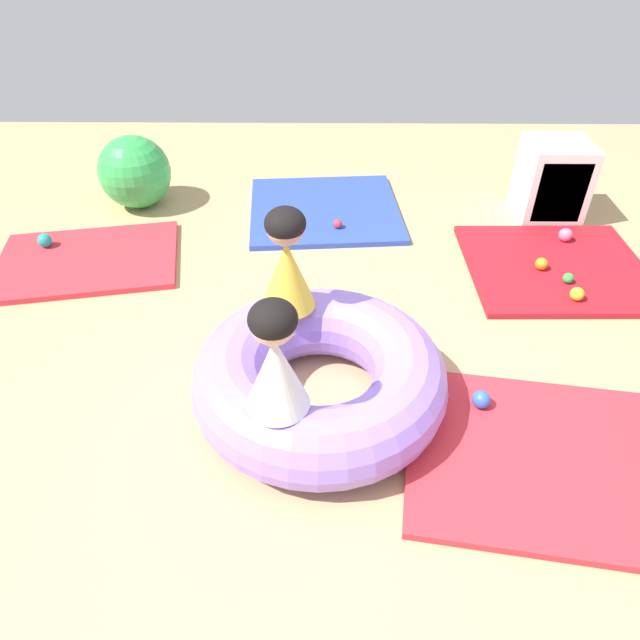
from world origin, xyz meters
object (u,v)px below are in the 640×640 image
Objects in this scene: play_ball_yellow at (577,294)px; play_ball_orange at (541,264)px; inflatable_cushion at (320,377)px; play_ball_blue at (481,399)px; play_ball_red at (338,224)px; storage_cube at (553,182)px; play_ball_pink at (565,235)px; play_ball_teal at (45,240)px; child_in_white at (275,358)px; child_in_yellow at (287,260)px; exercise_ball_large at (135,172)px; play_ball_green at (568,278)px.

play_ball_orange is at bearing 109.19° from play_ball_yellow.
play_ball_blue is (0.77, -0.05, -0.09)m from inflatable_cushion.
inflatable_cushion is 1.81m from play_ball_orange.
storage_cube is (1.55, 0.26, 0.21)m from play_ball_red.
play_ball_blue is at bearing -120.25° from play_ball_pink.
play_ball_teal is (-3.27, 0.25, 0.01)m from play_ball_orange.
play_ball_yellow is at bearing 28.29° from inflatable_cushion.
inflatable_cushion is at bearing 176.48° from play_ball_blue.
play_ball_orange is at bearing -126.74° from play_ball_pink.
child_in_white is 2.21m from play_ball_orange.
play_ball_teal is at bearing 127.28° from child_in_yellow.
play_ball_blue is at bearing -3.52° from inflatable_cushion.
play_ball_teal is at bearing -123.42° from exercise_ball_large.
play_ball_green is 3.14m from exercise_ball_large.
inflatable_cushion is 0.77m from play_ball_blue.
child_in_white is 2.10m from play_ball_yellow.
child_in_yellow is 1.83m from play_ball_orange.
child_in_yellow reaches higher than exercise_ball_large.
play_ball_teal is (-3.54, -0.11, 0.00)m from play_ball_pink.
child_in_white reaches higher than play_ball_green.
play_ball_orange is at bearing -18.51° from exercise_ball_large.
play_ball_yellow is 0.15× the size of storage_cube.
play_ball_pink is 1.42× the size of play_ball_green.
play_ball_red is (0.27, 1.33, -0.54)m from child_in_yellow.
child_in_yellow is at bearing -158.70° from play_ball_green.
play_ball_blue is 1.14m from play_ball_yellow.
play_ball_blue is at bearing -118.11° from play_ball_orange.
play_ball_red is (0.11, 1.66, -0.10)m from inflatable_cushion.
inflatable_cushion reaches higher than play_ball_orange.
play_ball_pink reaches higher than play_ball_orange.
exercise_ball_large is at bearing 161.49° from play_ball_orange.
child_in_yellow is 0.94× the size of storage_cube.
exercise_ball_large is (-1.41, 2.08, 0.09)m from inflatable_cushion.
play_ball_blue is at bearing -130.97° from play_ball_yellow.
play_ball_red is at bearing -170.44° from storage_cube.
child_in_white is (-0.01, -0.67, -0.01)m from child_in_yellow.
storage_cube is at bearing 81.37° from play_ball_green.
play_ball_yellow is 3.20m from exercise_ball_large.
child_in_white is at bearing -136.67° from play_ball_orange.
play_ball_pink is at bearing 11.32° from child_in_yellow.
play_ball_pink is at bearing -163.58° from child_in_white.
child_in_yellow reaches higher than play_ball_orange.
play_ball_orange is (1.40, 1.14, -0.10)m from inflatable_cushion.
play_ball_orange is 0.35m from play_ball_yellow.
play_ball_teal is at bearing -73.88° from child_in_white.
play_ball_teal is at bearing 151.45° from play_ball_blue.
play_ball_yellow is 1.14m from storage_cube.
play_ball_blue is 1.09× the size of play_ball_orange.
inflatable_cushion reaches higher than play_ball_teal.
play_ball_yellow is at bearing -97.71° from storage_cube.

